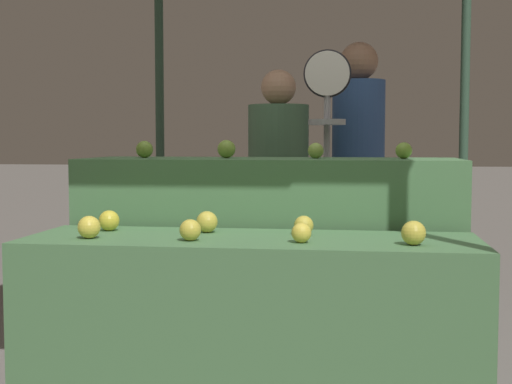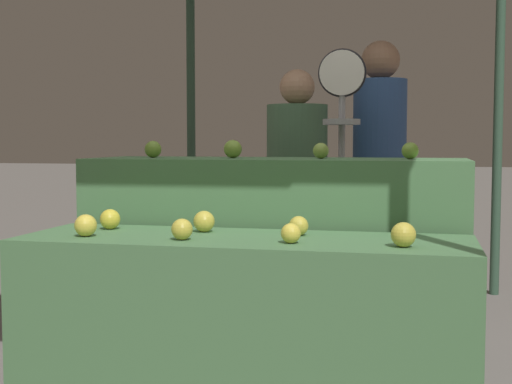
{
  "view_description": "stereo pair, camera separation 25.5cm",
  "coord_description": "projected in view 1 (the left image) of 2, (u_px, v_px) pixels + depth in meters",
  "views": [
    {
      "loc": [
        0.39,
        -2.63,
        1.17
      ],
      "look_at": [
        -0.02,
        0.3,
        0.95
      ],
      "focal_mm": 50.0,
      "sensor_mm": 36.0,
      "label": 1
    },
    {
      "loc": [
        0.64,
        -2.58,
        1.17
      ],
      "look_at": [
        -0.02,
        0.3,
        0.95
      ],
      "focal_mm": 50.0,
      "sensor_mm": 36.0,
      "label": 2
    }
  ],
  "objects": [
    {
      "name": "apple_front_1",
      "position": [
        190.0,
        230.0,
        2.59
      ],
      "size": [
        0.08,
        0.08,
        0.08
      ],
      "primitive_type": "sphere",
      "color": "gold",
      "rests_on": "display_counter_front"
    },
    {
      "name": "apple_back_1",
      "position": [
        226.0,
        149.0,
        3.28
      ],
      "size": [
        0.08,
        0.08,
        0.08
      ],
      "primitive_type": "sphere",
      "color": "#84AD3D",
      "rests_on": "display_counter_back"
    },
    {
      "name": "person_vendor_at_scale",
      "position": [
        278.0,
        184.0,
        4.24
      ],
      "size": [
        0.49,
        0.49,
        1.58
      ],
      "rotation": [
        0.0,
        0.0,
        3.64
      ],
      "color": "#2D2D38",
      "rests_on": "ground_plane"
    },
    {
      "name": "apple_front_2",
      "position": [
        301.0,
        233.0,
        2.54
      ],
      "size": [
        0.07,
        0.07,
        0.07
      ],
      "primitive_type": "sphere",
      "color": "yellow",
      "rests_on": "display_counter_front"
    },
    {
      "name": "person_customer_left",
      "position": [
        358.0,
        162.0,
        4.38
      ],
      "size": [
        0.42,
        0.42,
        1.76
      ],
      "rotation": [
        0.0,
        0.0,
        2.73
      ],
      "color": "#2D2D38",
      "rests_on": "ground_plane"
    },
    {
      "name": "apple_back_2",
      "position": [
        316.0,
        151.0,
        3.2
      ],
      "size": [
        0.07,
        0.07,
        0.07
      ],
      "primitive_type": "sphere",
      "color": "#8EB247",
      "rests_on": "display_counter_back"
    },
    {
      "name": "apple_front_4",
      "position": [
        109.0,
        221.0,
        2.87
      ],
      "size": [
        0.08,
        0.08,
        0.08
      ],
      "primitive_type": "sphere",
      "color": "gold",
      "rests_on": "display_counter_front"
    },
    {
      "name": "apple_front_0",
      "position": [
        89.0,
        227.0,
        2.65
      ],
      "size": [
        0.08,
        0.08,
        0.08
      ],
      "primitive_type": "sphere",
      "color": "yellow",
      "rests_on": "display_counter_front"
    },
    {
      "name": "apple_front_3",
      "position": [
        414.0,
        233.0,
        2.48
      ],
      "size": [
        0.09,
        0.09,
        0.09
      ],
      "primitive_type": "sphere",
      "color": "gold",
      "rests_on": "display_counter_front"
    },
    {
      "name": "produce_scale",
      "position": [
        327.0,
        136.0,
        3.83
      ],
      "size": [
        0.26,
        0.2,
        1.65
      ],
      "color": "#99999E",
      "rests_on": "ground_plane"
    },
    {
      "name": "apple_back_0",
      "position": [
        145.0,
        149.0,
        3.32
      ],
      "size": [
        0.08,
        0.08,
        0.08
      ],
      "primitive_type": "sphere",
      "color": "#7AA338",
      "rests_on": "display_counter_back"
    },
    {
      "name": "display_counter_front",
      "position": [
        251.0,
        342.0,
        2.7
      ],
      "size": [
        1.7,
        0.55,
        0.8
      ],
      "primitive_type": "cube",
      "color": "#4C7A4C",
      "rests_on": "ground_plane"
    },
    {
      "name": "display_counter_back",
      "position": [
        270.0,
        276.0,
        3.29
      ],
      "size": [
        1.7,
        0.55,
        1.08
      ],
      "primitive_type": "cube",
      "color": "#4C7A4C",
      "rests_on": "ground_plane"
    },
    {
      "name": "apple_front_5",
      "position": [
        207.0,
        222.0,
        2.82
      ],
      "size": [
        0.09,
        0.09,
        0.09
      ],
      "primitive_type": "sphere",
      "color": "gold",
      "rests_on": "display_counter_front"
    },
    {
      "name": "apple_back_3",
      "position": [
        404.0,
        151.0,
        3.16
      ],
      "size": [
        0.07,
        0.07,
        0.07
      ],
      "primitive_type": "sphere",
      "color": "#7AA338",
      "rests_on": "display_counter_back"
    },
    {
      "name": "apple_front_6",
      "position": [
        304.0,
        225.0,
        2.74
      ],
      "size": [
        0.08,
        0.08,
        0.08
      ],
      "primitive_type": "sphere",
      "color": "gold",
      "rests_on": "display_counter_front"
    }
  ]
}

